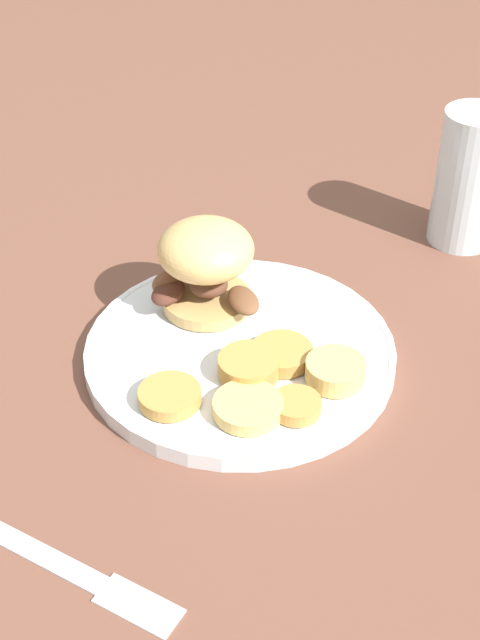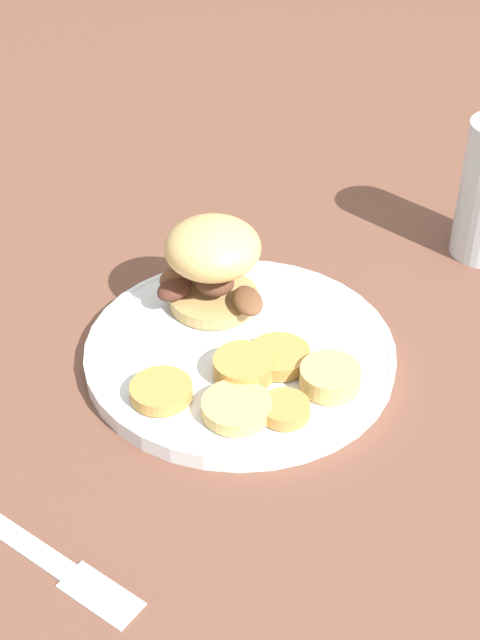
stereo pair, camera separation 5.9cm
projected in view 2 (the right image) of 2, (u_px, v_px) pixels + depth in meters
name	position (u px, v px, depth m)	size (l,w,h in m)	color
ground_plane	(240.00, 359.00, 0.74)	(4.00, 4.00, 0.00)	brown
dinner_plate	(240.00, 351.00, 0.73)	(0.26, 0.26, 0.02)	white
sandwich	(212.00, 261.00, 0.75)	(0.10, 0.10, 0.08)	tan
potato_round_0	(290.00, 408.00, 0.66)	(0.04, 0.04, 0.01)	#BC8942
potato_round_1	(161.00, 391.00, 0.68)	(0.05, 0.05, 0.01)	#BC8942
potato_round_2	(279.00, 357.00, 0.71)	(0.05, 0.05, 0.01)	#BC8942
potato_round_3	(244.00, 367.00, 0.69)	(0.05, 0.05, 0.02)	#BC8942
potato_round_4	(330.00, 377.00, 0.68)	(0.05, 0.05, 0.02)	#DBB766
potato_round_5	(237.00, 407.00, 0.66)	(0.05, 0.05, 0.01)	#DBB766
fork	(47.00, 558.00, 0.58)	(0.14, 0.10, 0.00)	silver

